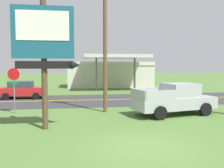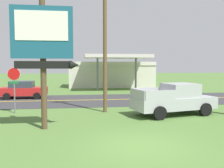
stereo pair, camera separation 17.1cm
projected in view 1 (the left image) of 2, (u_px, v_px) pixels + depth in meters
name	position (u px, v px, depth m)	size (l,w,h in m)	color
ground_plane	(143.00, 146.00, 9.55)	(180.00, 180.00, 0.00)	#4C7033
road_asphalt	(104.00, 100.00, 22.37)	(140.00, 8.00, 0.02)	#333335
road_centre_line	(104.00, 100.00, 22.37)	(126.00, 0.20, 0.01)	gold
motel_sign	(45.00, 44.00, 11.70)	(3.12, 0.54, 6.16)	brown
stop_sign	(14.00, 82.00, 15.89)	(0.80, 0.08, 2.95)	slate
utility_pole	(105.00, 35.00, 16.21)	(1.65, 0.26, 9.62)	brown
gas_station	(110.00, 73.00, 36.44)	(12.00, 11.50, 4.40)	beige
pickup_silver_parked_on_lawn	(175.00, 99.00, 15.60)	(5.50, 3.07, 1.96)	#A8AAAF
car_red_near_lane	(22.00, 90.00, 23.20)	(4.20, 2.00, 1.64)	red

